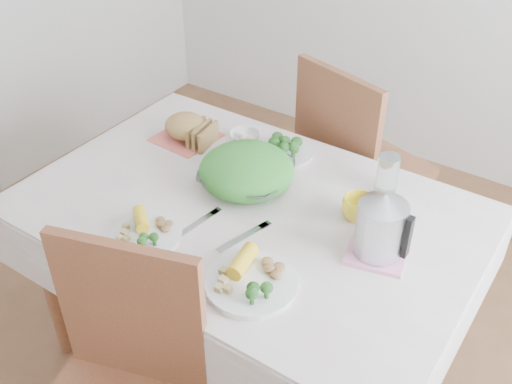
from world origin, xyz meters
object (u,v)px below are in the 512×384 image
Objects in this scene: dinner_plate_right at (251,283)px; yellow_mug at (358,208)px; dinner_plate_left at (146,235)px; dining_table at (249,289)px; chair_far at (363,175)px; salad_bowl at (247,177)px; electric_kettle at (381,223)px.

dinner_plate_right is 0.46m from yellow_mug.
dinner_plate_right reaches higher than dinner_plate_left.
yellow_mug is (0.11, 0.44, 0.03)m from dinner_plate_right.
chair_far is at bearing 84.94° from dining_table.
salad_bowl is at bearing 76.30° from dinner_plate_left.
dining_table is at bearing -155.89° from yellow_mug.
electric_kettle reaches higher than dinner_plate_right.
electric_kettle is at bearing 133.04° from chair_far.
dinner_plate_left reaches higher than dining_table.
dinner_plate_left is (-0.10, -0.41, -0.03)m from salad_bowl.
chair_far is 0.79m from salad_bowl.
dinner_plate_left is 0.68m from yellow_mug.
chair_far is 1.15m from dinner_plate_right.
dinner_plate_left is (-0.24, -1.11, 0.31)m from chair_far.
salad_bowl is at bearing -173.05° from yellow_mug.
dining_table is 6.75× the size of electric_kettle.
dinner_plate_right is at bearing -106.09° from electric_kettle.
yellow_mug is 0.52× the size of electric_kettle.
dinner_plate_right is at bearing -53.60° from dining_table.
salad_bowl is at bearing 95.04° from chair_far.
salad_bowl is 0.54m from electric_kettle.
yellow_mug is at bearing 156.11° from electric_kettle.
electric_kettle is (0.12, -0.12, 0.08)m from yellow_mug.
yellow_mug is at bearing 24.11° from dining_table.
dinner_plate_right is 0.42m from electric_kettle.
salad_bowl is (-0.14, -0.70, 0.34)m from chair_far.
electric_kettle reaches higher than dining_table.
dinner_plate_left is at bearing -137.79° from yellow_mug.
yellow_mug is 0.19m from electric_kettle.
chair_far is at bearing 77.66° from dinner_plate_left.
yellow_mug reaches higher than dining_table.
chair_far is 3.80× the size of dinner_plate_right.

